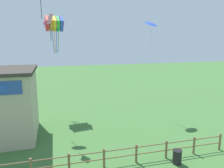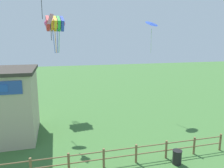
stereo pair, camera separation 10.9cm
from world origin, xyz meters
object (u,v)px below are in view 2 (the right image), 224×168
kite_rainbow_parafoil (55,24)px  kite_pink_diamond (51,22)px  kite_blue_delta (152,24)px  trash_bin (177,157)px

kite_rainbow_parafoil → kite_pink_diamond: size_ratio=1.87×
kite_blue_delta → kite_pink_diamond: size_ratio=1.58×
kite_pink_diamond → trash_bin: bearing=-44.2°
kite_rainbow_parafoil → kite_pink_diamond: bearing=-93.6°
trash_bin → kite_blue_delta: bearing=76.6°
kite_rainbow_parafoil → kite_blue_delta: 9.56m
kite_rainbow_parafoil → kite_blue_delta: bearing=-19.3°
kite_pink_diamond → kite_rainbow_parafoil: bearing=86.4°
trash_bin → kite_blue_delta: kite_blue_delta is taller
trash_bin → kite_pink_diamond: 13.04m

